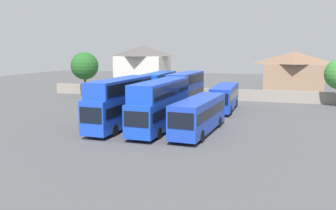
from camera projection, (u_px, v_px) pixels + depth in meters
name	position (u px, v px, depth m)	size (l,w,h in m)	color
ground	(199.00, 104.00, 52.26)	(140.00, 140.00, 0.00)	#4C4C4F
depot_boundary_wall	(206.00, 94.00, 57.32)	(56.00, 0.50, 1.80)	gray
bus_1	(120.00, 100.00, 36.14)	(2.76, 11.52, 5.04)	blue
bus_2	(161.00, 102.00, 35.27)	(2.82, 12.00, 4.92)	blue
bus_3	(199.00, 113.00, 33.79)	(3.30, 10.92, 3.35)	blue
bus_4	(159.00, 88.00, 48.77)	(3.01, 10.88, 4.82)	blue
bus_5	(186.00, 88.00, 48.35)	(2.96, 10.50, 4.86)	blue
bus_6	(225.00, 96.00, 46.46)	(2.68, 10.25, 3.31)	blue
house_terrace_left	(143.00, 67.00, 70.91)	(9.91, 8.17, 8.77)	silver
house_terrace_centre	(293.00, 73.00, 62.66)	(10.40, 6.85, 7.67)	#9E7A60
tree_left_of_lot	(85.00, 66.00, 59.88)	(4.64, 4.64, 7.56)	brown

